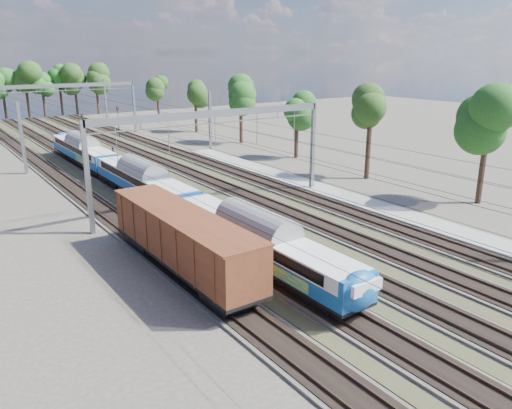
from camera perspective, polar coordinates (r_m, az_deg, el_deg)
track_bed at (r=59.23m, az=-11.92°, el=3.21°), size 21.00×130.00×0.34m
platform at (r=46.42m, az=14.93°, el=-0.74°), size 3.00×70.00×0.30m
catenary at (r=65.32m, az=-14.72°, el=9.90°), size 25.65×130.00×9.00m
tree_belt at (r=102.68m, az=-18.12°, el=13.07°), size 40.30×100.11×12.20m
emu_train at (r=48.92m, az=-12.67°, el=2.99°), size 2.72×57.72×3.98m
freight_boxcar at (r=32.37m, az=-8.41°, el=-3.82°), size 3.19×15.42×3.97m
worker at (r=69.12m, az=-15.98°, el=5.56°), size 0.63×0.78×1.85m
signal_near at (r=78.71m, az=-19.13°, el=8.36°), size 0.34×0.31×5.20m
signal_far at (r=88.63m, az=-15.48°, el=9.53°), size 0.32×0.29×5.19m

